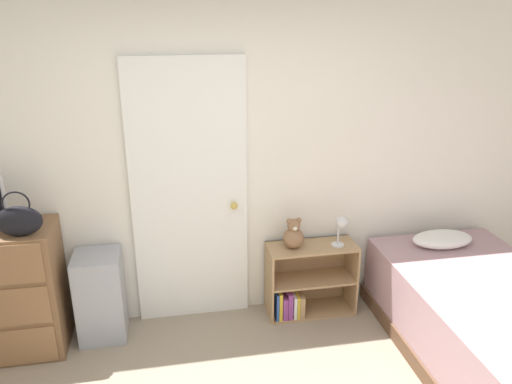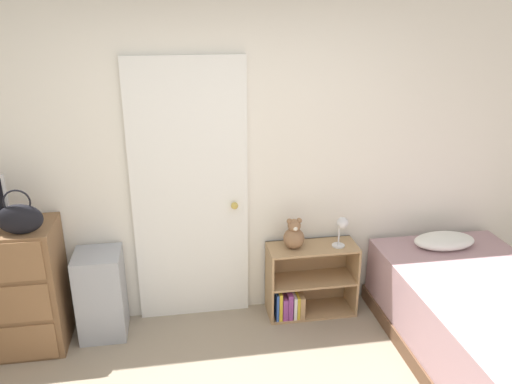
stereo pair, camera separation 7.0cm
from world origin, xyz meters
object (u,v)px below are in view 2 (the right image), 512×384
Objects in this scene: storage_bin at (101,294)px; bookshelf at (305,285)px; teddy_bear at (294,235)px; bed at (486,324)px; desk_lamp at (342,226)px; handbag at (20,218)px.

storage_bin is 1.60m from bookshelf.
bed is at bearing -32.27° from teddy_bear.
bed reaches higher than bookshelf.
desk_lamp reaches higher than storage_bin.
teddy_bear and desk_lamp have the same top height.
storage_bin is 2.82m from bed.
bookshelf is (1.60, 0.03, -0.09)m from storage_bin.
bed is (1.12, -0.78, 0.03)m from bookshelf.
handbag is 0.17× the size of bed.
desk_lamp is (2.29, 0.18, -0.30)m from handbag.
storage_bin reaches higher than bookshelf.
bed is (1.22, -0.77, -0.42)m from teddy_bear.
bed is (2.72, -0.75, -0.06)m from storage_bin.
handbag is 0.46× the size of storage_bin.
desk_lamp is 1.22m from bed.
storage_bin is at bearing 24.81° from handbag.
teddy_bear is at bearing 173.81° from desk_lamp.
teddy_bear is (1.92, 0.22, -0.37)m from handbag.
bed is at bearing -34.78° from bookshelf.
desk_lamp is at bearing -6.19° from teddy_bear.
desk_lamp is 0.14× the size of bed.
teddy_bear is 1.00× the size of desk_lamp.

